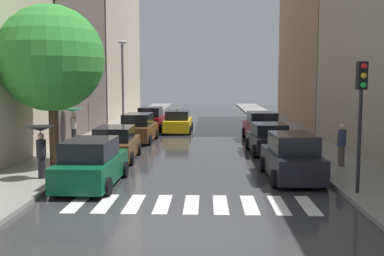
{
  "coord_description": "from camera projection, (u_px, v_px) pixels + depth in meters",
  "views": [
    {
      "loc": [
        0.47,
        -11.36,
        3.86
      ],
      "look_at": [
        -0.49,
        17.82,
        0.76
      ],
      "focal_mm": 42.41,
      "sensor_mm": 36.0,
      "label": 1
    }
  ],
  "objects": [
    {
      "name": "ground_plane",
      "position": [
        201.0,
        130.0,
        35.57
      ],
      "size": [
        28.0,
        72.0,
        0.04
      ],
      "primitive_type": "cube",
      "color": "#323235"
    },
    {
      "name": "parked_car_left_fourth",
      "position": [
        151.0,
        120.0,
        34.68
      ],
      "size": [
        2.15,
        4.09,
        1.8
      ],
      "rotation": [
        0.0,
        0.0,
        1.53
      ],
      "color": "maroon",
      "rests_on": "ground"
    },
    {
      "name": "street_tree_left",
      "position": [
        51.0,
        58.0,
        19.63
      ],
      "size": [
        4.61,
        4.61,
        6.96
      ],
      "color": "#513823",
      "rests_on": "sidewalk_left"
    },
    {
      "name": "crosswalk_stripes",
      "position": [
        192.0,
        204.0,
        14.11
      ],
      "size": [
        7.65,
        2.2,
        0.01
      ],
      "color": "silver",
      "rests_on": "ground"
    },
    {
      "name": "taxi_midroad",
      "position": [
        178.0,
        122.0,
        33.45
      ],
      "size": [
        2.12,
        4.65,
        1.81
      ],
      "rotation": [
        0.0,
        0.0,
        1.56
      ],
      "color": "yellow",
      "rests_on": "ground"
    },
    {
      "name": "lamp_post_left",
      "position": [
        123.0,
        79.0,
        32.32
      ],
      "size": [
        0.6,
        0.28,
        6.49
      ],
      "color": "#595B60",
      "rests_on": "sidewalk_left"
    },
    {
      "name": "pedestrian_near_tree",
      "position": [
        41.0,
        139.0,
        17.03
      ],
      "size": [
        1.1,
        1.1,
        1.99
      ],
      "rotation": [
        0.0,
        0.0,
        5.84
      ],
      "color": "black",
      "rests_on": "sidewalk_left"
    },
    {
      "name": "parked_car_left_third",
      "position": [
        138.0,
        129.0,
        28.24
      ],
      "size": [
        2.17,
        4.44,
        1.79
      ],
      "rotation": [
        0.0,
        0.0,
        1.54
      ],
      "color": "brown",
      "rests_on": "ground"
    },
    {
      "name": "sidewalk_left",
      "position": [
        119.0,
        128.0,
        35.77
      ],
      "size": [
        3.0,
        72.0,
        0.15
      ],
      "primitive_type": "cube",
      "color": "gray",
      "rests_on": "ground"
    },
    {
      "name": "pedestrian_by_kerb",
      "position": [
        73.0,
        117.0,
        26.58
      ],
      "size": [
        1.13,
        1.13,
        2.04
      ],
      "rotation": [
        0.0,
        0.0,
        3.07
      ],
      "color": "black",
      "rests_on": "sidewalk_left"
    },
    {
      "name": "sidewalk_right",
      "position": [
        284.0,
        129.0,
        35.34
      ],
      "size": [
        3.0,
        72.0,
        0.15
      ],
      "primitive_type": "cube",
      "color": "gray",
      "rests_on": "ground"
    },
    {
      "name": "building_right_mid",
      "position": [
        330.0,
        28.0,
        38.96
      ],
      "size": [
        6.0,
        16.83,
        16.64
      ],
      "primitive_type": "cube",
      "color": "#8C6B56",
      "rests_on": "ground"
    },
    {
      "name": "building_left_far",
      "position": [
        97.0,
        22.0,
        47.21
      ],
      "size": [
        6.0,
        18.81,
        19.84
      ],
      "primitive_type": "cube",
      "color": "#B2A38C",
      "rests_on": "ground"
    },
    {
      "name": "parked_car_left_second",
      "position": [
        115.0,
        144.0,
        21.85
      ],
      "size": [
        2.19,
        4.35,
        1.63
      ],
      "rotation": [
        0.0,
        0.0,
        1.6
      ],
      "color": "brown",
      "rests_on": "ground"
    },
    {
      "name": "parked_car_right_third",
      "position": [
        261.0,
        127.0,
        29.22
      ],
      "size": [
        2.22,
        4.55,
        1.82
      ],
      "rotation": [
        0.0,
        0.0,
        1.6
      ],
      "color": "maroon",
      "rests_on": "ground"
    },
    {
      "name": "traffic_light_right_corner",
      "position": [
        361.0,
        98.0,
        14.62
      ],
      "size": [
        0.3,
        0.42,
        4.3
      ],
      "color": "black",
      "rests_on": "sidewalk_right"
    },
    {
      "name": "parked_car_right_second",
      "position": [
        269.0,
        139.0,
        23.92
      ],
      "size": [
        2.21,
        4.12,
        1.59
      ],
      "rotation": [
        0.0,
        0.0,
        1.62
      ],
      "color": "black",
      "rests_on": "ground"
    },
    {
      "name": "pedestrian_far_side",
      "position": [
        342.0,
        144.0,
        19.5
      ],
      "size": [
        0.36,
        0.36,
        1.84
      ],
      "rotation": [
        0.0,
        0.0,
        1.47
      ],
      "color": "brown",
      "rests_on": "sidewalk_right"
    },
    {
      "name": "parked_car_right_nearest",
      "position": [
        292.0,
        158.0,
        17.57
      ],
      "size": [
        2.08,
        4.36,
        1.81
      ],
      "rotation": [
        0.0,
        0.0,
        1.6
      ],
      "color": "black",
      "rests_on": "ground"
    },
    {
      "name": "parked_car_left_nearest",
      "position": [
        91.0,
        164.0,
        16.47
      ],
      "size": [
        2.09,
        4.48,
        1.74
      ],
      "rotation": [
        0.0,
        0.0,
        1.55
      ],
      "color": "#0C4C2D",
      "rests_on": "ground"
    }
  ]
}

